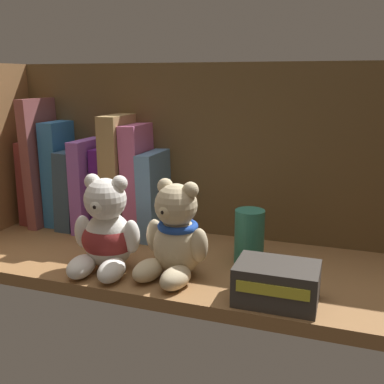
% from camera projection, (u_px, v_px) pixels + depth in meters
% --- Properties ---
extents(shelf_board, '(0.84, 0.27, 0.02)m').
position_uv_depth(shelf_board, '(203.00, 268.00, 0.74)').
color(shelf_board, olive).
rests_on(shelf_board, ground).
extents(shelf_back_panel, '(0.86, 0.01, 0.33)m').
position_uv_depth(shelf_back_panel, '(227.00, 158.00, 0.83)').
color(shelf_back_panel, brown).
rests_on(shelf_back_panel, ground).
extents(book_0, '(0.03, 0.11, 0.17)m').
position_uv_depth(book_0, '(39.00, 180.00, 0.94)').
color(book_0, brown).
rests_on(book_0, shelf_board).
extents(book_1, '(0.03, 0.14, 0.25)m').
position_uv_depth(book_1, '(48.00, 161.00, 0.92)').
color(book_1, '#8C4A4A').
rests_on(book_1, shelf_board).
extents(book_2, '(0.03, 0.10, 0.21)m').
position_uv_depth(book_2, '(62.00, 173.00, 0.92)').
color(book_2, '#347EC2').
rests_on(book_2, shelf_board).
extents(book_3, '(0.04, 0.13, 0.15)m').
position_uv_depth(book_3, '(80.00, 187.00, 0.91)').
color(book_3, '#334C62').
rests_on(book_3, shelf_board).
extents(book_4, '(0.03, 0.14, 0.18)m').
position_uv_depth(book_4, '(94.00, 183.00, 0.90)').
color(book_4, '#9D5CBC').
rests_on(book_4, shelf_board).
extents(book_5, '(0.03, 0.09, 0.16)m').
position_uv_depth(book_5, '(108.00, 188.00, 0.89)').
color(book_5, '#68208A').
rests_on(book_5, shelf_board).
extents(book_6, '(0.04, 0.13, 0.22)m').
position_uv_depth(book_6, '(123.00, 173.00, 0.87)').
color(book_6, tan).
rests_on(book_6, shelf_board).
extents(book_7, '(0.04, 0.11, 0.21)m').
position_uv_depth(book_7, '(142.00, 179.00, 0.86)').
color(book_7, '#CB6395').
rests_on(book_7, shelf_board).
extents(book_8, '(0.03, 0.14, 0.16)m').
position_uv_depth(book_8, '(159.00, 193.00, 0.86)').
color(book_8, '#5983AA').
rests_on(book_8, shelf_board).
extents(teddy_bear_larger, '(0.11, 0.11, 0.15)m').
position_uv_depth(teddy_bear_larger, '(106.00, 233.00, 0.70)').
color(teddy_bear_larger, white).
rests_on(teddy_bear_larger, shelf_board).
extents(teddy_bear_smaller, '(0.11, 0.11, 0.15)m').
position_uv_depth(teddy_bear_smaller, '(175.00, 236.00, 0.67)').
color(teddy_bear_smaller, beige).
rests_on(teddy_bear_smaller, shelf_board).
extents(pillar_candle, '(0.05, 0.05, 0.09)m').
position_uv_depth(pillar_candle, '(249.00, 237.00, 0.72)').
color(pillar_candle, '#2D7A66').
rests_on(pillar_candle, shelf_board).
extents(small_product_box, '(0.11, 0.08, 0.05)m').
position_uv_depth(small_product_box, '(277.00, 283.00, 0.60)').
color(small_product_box, '#38332D').
rests_on(small_product_box, shelf_board).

